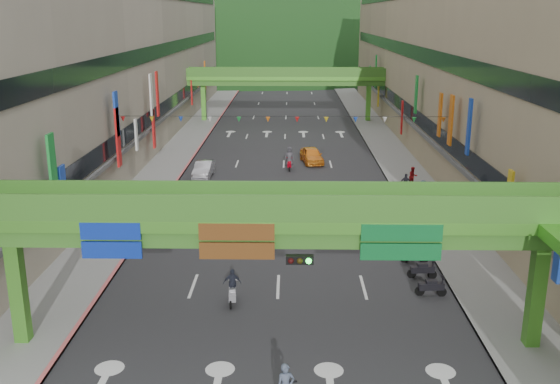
% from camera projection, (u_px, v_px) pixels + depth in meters
% --- Properties ---
extents(road_slab, '(18.00, 140.00, 0.02)m').
position_uv_depth(road_slab, '(285.00, 143.00, 69.41)').
color(road_slab, '#28282B').
rests_on(road_slab, ground).
extents(sidewalk_left, '(4.00, 140.00, 0.15)m').
position_uv_depth(sidewalk_left, '(186.00, 142.00, 69.56)').
color(sidewalk_left, gray).
rests_on(sidewalk_left, ground).
extents(sidewalk_right, '(4.00, 140.00, 0.15)m').
position_uv_depth(sidewalk_right, '(384.00, 143.00, 69.22)').
color(sidewalk_right, gray).
rests_on(sidewalk_right, ground).
extents(curb_left, '(0.20, 140.00, 0.18)m').
position_uv_depth(curb_left, '(203.00, 142.00, 69.53)').
color(curb_left, '#CC5959').
rests_on(curb_left, ground).
extents(curb_right, '(0.20, 140.00, 0.18)m').
position_uv_depth(curb_right, '(366.00, 143.00, 69.24)').
color(curb_right, gray).
rests_on(curb_right, ground).
extents(building_row_left, '(12.80, 95.00, 19.00)m').
position_uv_depth(building_row_left, '(109.00, 57.00, 67.11)').
color(building_row_left, '#9E937F').
rests_on(building_row_left, ground).
extents(building_row_right, '(12.80, 95.00, 19.00)m').
position_uv_depth(building_row_right, '(462.00, 57.00, 66.51)').
color(building_row_right, gray).
rests_on(building_row_right, ground).
extents(overpass_near, '(28.00, 12.27, 7.10)m').
position_uv_depth(overpass_near, '(298.00, 237.00, 25.07)').
color(overpass_near, '#4C9E2D').
rests_on(overpass_near, ground).
extents(overpass_far, '(28.00, 2.20, 7.10)m').
position_uv_depth(overpass_far, '(286.00, 81.00, 82.35)').
color(overpass_far, '#4C9E2D').
rests_on(overpass_far, ground).
extents(hill_left, '(168.00, 140.00, 112.00)m').
position_uv_depth(hill_left, '(235.00, 65.00, 175.40)').
color(hill_left, '#1C4419').
rests_on(hill_left, ground).
extents(hill_right, '(208.00, 176.00, 128.00)m').
position_uv_depth(hill_right, '(369.00, 60.00, 194.00)').
color(hill_right, '#1C4419').
rests_on(hill_right, ground).
extents(bunting_string, '(26.00, 0.36, 0.47)m').
position_uv_depth(bunting_string, '(283.00, 119.00, 48.55)').
color(bunting_string, black).
rests_on(bunting_string, ground).
extents(scooter_rider_mid, '(1.00, 1.60, 2.23)m').
position_uv_depth(scooter_rider_mid, '(303.00, 198.00, 44.81)').
color(scooter_rider_mid, black).
rests_on(scooter_rider_mid, ground).
extents(scooter_rider_left, '(0.92, 1.60, 1.87)m').
position_uv_depth(scooter_rider_left, '(232.00, 287.00, 30.71)').
color(scooter_rider_left, gray).
rests_on(scooter_rider_left, ground).
extents(scooter_rider_far, '(0.91, 1.60, 2.18)m').
position_uv_depth(scooter_rider_far, '(289.00, 158.00, 57.22)').
color(scooter_rider_far, '#7A000B').
rests_on(scooter_rider_far, ground).
extents(parked_scooter_row, '(1.60, 11.55, 1.08)m').
position_uv_depth(parked_scooter_row, '(411.00, 248.00, 36.95)').
color(parked_scooter_row, black).
rests_on(parked_scooter_row, ground).
extents(car_silver, '(1.64, 4.22, 1.37)m').
position_uv_depth(car_silver, '(204.00, 169.00, 54.91)').
color(car_silver, '#BAB8C0').
rests_on(car_silver, ground).
extents(car_yellow, '(2.51, 4.71, 1.52)m').
position_uv_depth(car_yellow, '(312.00, 155.00, 60.02)').
color(car_yellow, orange).
rests_on(car_yellow, ground).
extents(pedestrian_red, '(0.95, 0.84, 1.63)m').
position_uv_depth(pedestrian_red, '(413.00, 178.00, 51.42)').
color(pedestrian_red, maroon).
rests_on(pedestrian_red, ground).
extents(pedestrian_dark, '(0.93, 0.45, 1.55)m').
position_uv_depth(pedestrian_dark, '(405.00, 185.00, 49.59)').
color(pedestrian_dark, black).
rests_on(pedestrian_dark, ground).
extents(pedestrian_blue, '(0.93, 0.72, 1.75)m').
position_uv_depth(pedestrian_blue, '(423.00, 194.00, 46.79)').
color(pedestrian_blue, '#374A61').
rests_on(pedestrian_blue, ground).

